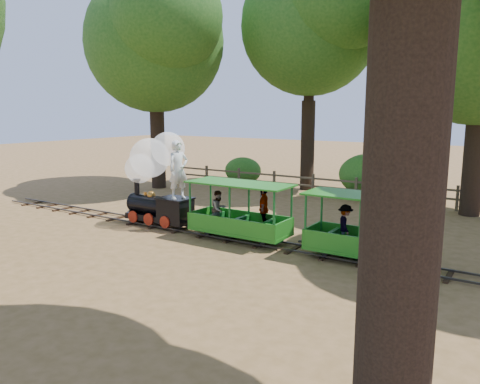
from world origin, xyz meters
The scene contains 10 objects.
ground centered at (0.00, 0.00, 0.00)m, with size 90.00×90.00×0.00m, color #9E6F44.
track centered at (0.00, 0.00, 0.07)m, with size 22.00×1.00×0.10m.
locomotive centered at (-3.15, 0.06, 1.81)m, with size 2.81×1.32×3.22m.
carriage_front centered at (0.22, 0.04, 0.76)m, with size 3.16×1.39×1.64m.
carriage_rear centered at (4.03, 0.00, 0.72)m, with size 3.16×1.29×1.64m.
oak_nw centered at (-8.53, 6.09, 7.37)m, with size 8.30×7.30×10.35m.
oak_nc centered at (-2.03, 9.59, 8.04)m, with size 8.09×7.12×10.95m.
fence centered at (0.00, 8.00, 0.58)m, with size 18.10×0.10×1.00m.
shrub_west centered at (-5.58, 9.30, 0.70)m, with size 2.03×1.56×1.41m, color #2D6B1E.
shrub_mid_w centered at (1.15, 9.30, 0.96)m, with size 2.78×2.14×1.92m, color #2D6B1E.
Camera 1 is at (7.52, -11.34, 3.82)m, focal length 35.00 mm.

